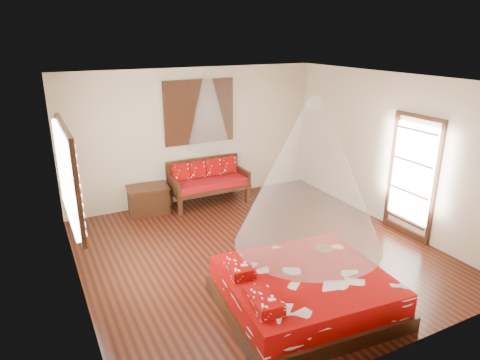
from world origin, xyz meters
name	(u,v)px	position (x,y,z in m)	size (l,w,h in m)	color
room	(259,172)	(0.00, 0.00, 1.40)	(5.54, 5.54, 2.84)	black
bed	(303,291)	(-0.22, -1.60, 0.25)	(2.27, 2.09, 0.64)	black
daybed	(208,180)	(0.11, 2.37, 0.52)	(1.63, 0.72, 0.94)	black
storage_chest	(148,199)	(-1.15, 2.45, 0.28)	(0.86, 0.66, 0.55)	black
shutter_panel	(199,112)	(0.11, 2.72, 1.90)	(1.52, 0.06, 1.32)	black
window_left	(70,175)	(-2.71, 0.20, 1.70)	(0.10, 1.74, 1.34)	black
glazed_door	(412,177)	(2.72, -0.60, 1.07)	(0.08, 1.02, 2.16)	black
wine_tray	(324,246)	(0.42, -1.18, 0.55)	(0.25, 0.25, 0.20)	brown
mosquito_net_main	(311,175)	(-0.20, -1.60, 1.85)	(1.82, 1.82, 1.80)	white
mosquito_net_daybed	(208,111)	(0.11, 2.25, 2.00)	(0.85, 0.85, 1.50)	white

